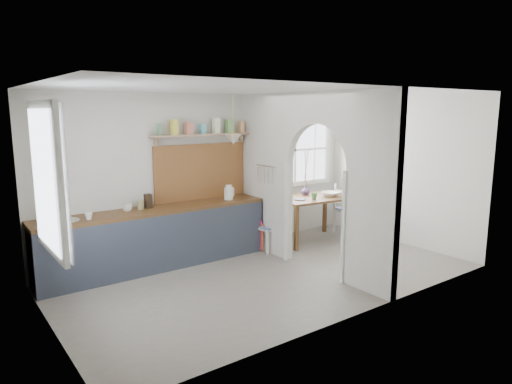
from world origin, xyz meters
TOP-DOWN VIEW (x-y plane):
  - floor at (0.00, 0.00)m, footprint 5.80×3.20m
  - ceiling at (0.00, 0.00)m, footprint 5.80×3.20m
  - walls at (0.00, 0.00)m, footprint 5.81×3.21m
  - partition at (0.70, 0.06)m, footprint 0.12×3.20m
  - kitchen_window at (-2.87, 0.00)m, footprint 0.10×1.16m
  - nook_window at (1.80, 1.56)m, footprint 1.76×0.10m
  - counter at (-1.13, 1.33)m, footprint 3.50×0.60m
  - sink at (-2.43, 1.30)m, footprint 0.40×0.40m
  - backsplash at (-0.20, 1.58)m, footprint 1.65×0.03m
  - shelf at (-0.20, 1.49)m, footprint 1.75×0.20m
  - pendant_lamp at (0.15, 1.15)m, footprint 0.26×0.26m
  - utensil_rail at (0.61, 0.90)m, footprint 0.02×0.50m
  - dining_table at (1.71, 0.98)m, footprint 1.38×1.01m
  - chair_left at (0.73, 0.97)m, footprint 0.40×0.40m
  - chair_right at (2.63, 0.90)m, footprint 0.49×0.49m
  - kettle at (0.12, 1.26)m, footprint 0.24×0.22m
  - mug_a at (-2.14, 1.19)m, footprint 0.12×0.12m
  - mug_b at (-1.54, 1.36)m, footprint 0.16×0.16m
  - knife_block at (-1.20, 1.43)m, footprint 0.10×0.14m
  - jar at (-1.34, 1.37)m, footprint 0.11×0.11m
  - towel_magenta at (0.58, 0.99)m, footprint 0.02×0.03m
  - towel_orange at (0.58, 0.95)m, footprint 0.02×0.03m
  - bowl at (2.04, 0.85)m, footprint 0.36×0.36m
  - table_cup at (1.60, 0.81)m, footprint 0.15×0.15m
  - plate at (1.36, 0.91)m, footprint 0.22×0.22m
  - vase at (1.77, 1.21)m, footprint 0.16×0.16m

SIDE VIEW (x-z plane):
  - floor at x=0.00m, z-range -0.01..0.01m
  - towel_orange at x=0.58m, z-range 0.02..0.48m
  - towel_magenta at x=0.58m, z-range 0.02..0.53m
  - dining_table at x=1.71m, z-range 0.00..0.80m
  - chair_left at x=0.73m, z-range 0.00..0.83m
  - counter at x=-1.13m, z-range 0.01..0.91m
  - chair_right at x=2.63m, z-range 0.00..0.96m
  - plate at x=1.36m, z-range 0.80..0.82m
  - bowl at x=2.04m, z-range 0.80..0.88m
  - table_cup at x=1.60m, z-range 0.80..0.91m
  - vase at x=1.77m, z-range 0.80..0.97m
  - sink at x=-2.43m, z-range 0.88..0.90m
  - mug_a at x=-2.14m, z-range 0.90..0.99m
  - mug_b at x=-1.54m, z-range 0.90..1.01m
  - jar at x=-1.34m, z-range 0.90..1.04m
  - knife_block at x=-1.20m, z-range 0.90..1.10m
  - kettle at x=0.12m, z-range 0.90..1.14m
  - walls at x=0.00m, z-range 0.00..2.60m
  - backsplash at x=-0.20m, z-range 0.90..1.80m
  - utensil_rail at x=0.61m, z-range 1.44..1.46m
  - partition at x=0.70m, z-range 0.15..2.75m
  - nook_window at x=1.80m, z-range 0.95..2.25m
  - kitchen_window at x=-2.87m, z-range 0.90..2.40m
  - pendant_lamp at x=0.15m, z-range 1.80..1.96m
  - shelf at x=-0.20m, z-range 1.90..2.11m
  - ceiling at x=0.00m, z-range 2.60..2.60m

